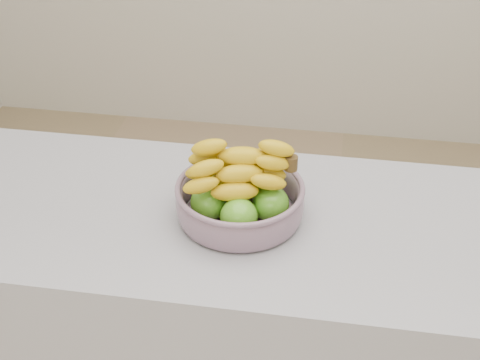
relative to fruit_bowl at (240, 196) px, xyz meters
name	(u,v)px	position (x,y,z in m)	size (l,w,h in m)	color
fruit_bowl	(240,196)	(0.00, 0.00, 0.00)	(0.29, 0.29, 0.18)	#8C94A8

